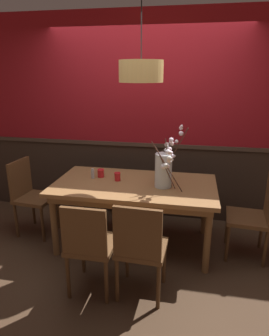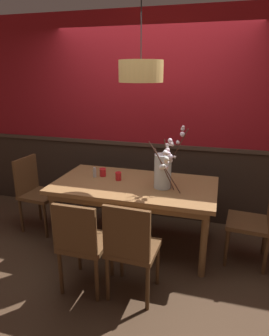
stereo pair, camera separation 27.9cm
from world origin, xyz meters
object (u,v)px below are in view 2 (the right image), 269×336
dining_table (134,190)px  vase_with_blossoms (164,170)px  chair_far_side_left (134,176)px  chair_head_east_end (257,218)px  candle_holder_nearer_center (118,176)px  condiment_bottle (95,172)px  chair_near_side_right (131,246)px  chair_head_west_end (35,190)px  pendant_lamp (141,71)px  chair_near_side_left (82,241)px  candle_holder_nearer_edge (103,172)px

dining_table → vase_with_blossoms: (0.33, -0.04, 0.28)m
chair_far_side_left → vase_with_blossoms: (0.60, -0.94, 0.45)m
chair_head_east_end → candle_holder_nearer_center: (-1.53, 0.05, 0.29)m
vase_with_blossoms → condiment_bottle: size_ratio=5.36×
chair_near_side_right → vase_with_blossoms: bearing=82.4°
dining_table → condiment_bottle: (-0.52, 0.08, 0.14)m
chair_head_west_end → pendant_lamp: size_ratio=1.13×
chair_head_east_end → dining_table: bearing=180.0°
chair_far_side_left → chair_near_side_left: 1.81m
chair_head_west_end → vase_with_blossoms: vase_with_blossoms is taller
dining_table → chair_far_side_left: 0.96m
chair_near_side_right → chair_far_side_left: size_ratio=1.03×
chair_near_side_left → candle_holder_nearer_edge: bearing=101.3°
chair_far_side_left → dining_table: bearing=-73.8°
chair_head_east_end → condiment_bottle: bearing=177.6°
chair_near_side_right → chair_far_side_left: chair_near_side_right is taller
chair_head_east_end → vase_with_blossoms: 1.09m
chair_far_side_left → candle_holder_nearer_edge: size_ratio=9.43×
dining_table → chair_head_east_end: 1.33m
dining_table → chair_near_side_left: (-0.23, -0.90, -0.16)m
candle_holder_nearer_center → pendant_lamp: bearing=-11.8°
candle_holder_nearer_center → chair_near_side_right: bearing=-65.2°
vase_with_blossoms → candle_holder_nearer_edge: size_ratio=6.69×
chair_head_west_end → candle_holder_nearer_edge: bearing=7.5°
condiment_bottle → candle_holder_nearer_center: bearing=-4.5°
vase_with_blossoms → candle_holder_nearer_center: vase_with_blossoms is taller
chair_near_side_left → pendant_lamp: 1.73m
condiment_bottle → vase_with_blossoms: bearing=-7.4°
dining_table → pendant_lamp: size_ratio=2.18×
pendant_lamp → dining_table: bearing=174.2°
chair_head_east_end → vase_with_blossoms: (-0.99, -0.04, 0.44)m
chair_head_east_end → pendant_lamp: bearing=-179.7°
chair_far_side_left → chair_near_side_left: bearing=-88.9°
chair_near_side_right → condiment_bottle: (-0.74, 0.96, 0.29)m
chair_far_side_left → chair_head_east_end: chair_head_east_end is taller
pendant_lamp → condiment_bottle: bearing=172.0°
candle_holder_nearer_edge → chair_far_side_left: bearing=77.3°
chair_far_side_left → pendant_lamp: pendant_lamp is taller
chair_near_side_right → chair_head_east_end: bearing=38.7°
chair_near_side_left → chair_head_east_end: 1.80m
chair_head_east_end → pendant_lamp: size_ratio=1.13×
chair_head_west_end → chair_near_side_right: (1.54, -0.90, -0.00)m
chair_head_west_end → vase_with_blossoms: bearing=-1.9°
chair_near_side_right → candle_holder_nearer_edge: 1.24m
candle_holder_nearer_edge → condiment_bottle: (-0.08, -0.06, 0.01)m
chair_far_side_left → chair_head_east_end: size_ratio=0.97×
dining_table → chair_near_side_left: size_ratio=1.99×
chair_head_west_end → condiment_bottle: chair_head_west_end is taller
chair_head_east_end → candle_holder_nearer_edge: (-1.76, 0.14, 0.29)m
chair_near_side_right → pendant_lamp: (-0.15, 0.88, 1.44)m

